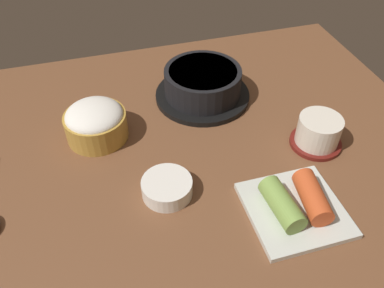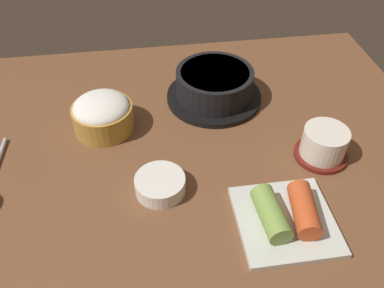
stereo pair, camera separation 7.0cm
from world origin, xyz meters
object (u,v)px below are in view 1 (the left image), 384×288
at_px(banchan_cup_center, 167,187).
at_px(kimchi_plate, 296,205).
at_px(rice_bowl, 95,122).
at_px(stone_pot, 203,84).
at_px(tea_cup_with_saucer, 318,132).

relative_size(banchan_cup_center, kimchi_plate, 0.57).
bearing_deg(kimchi_plate, rice_bowl, 136.11).
relative_size(stone_pot, tea_cup_with_saucer, 2.09).
xyz_separation_m(banchan_cup_center, kimchi_plate, (0.18, -0.09, 0.00)).
xyz_separation_m(tea_cup_with_saucer, banchan_cup_center, (-0.29, -0.04, -0.01)).
bearing_deg(stone_pot, kimchi_plate, -81.39).
bearing_deg(tea_cup_with_saucer, banchan_cup_center, -172.57).
height_order(rice_bowl, kimchi_plate, rice_bowl).
bearing_deg(stone_pot, rice_bowl, -164.67).
distance_m(rice_bowl, banchan_cup_center, 0.20).
xyz_separation_m(stone_pot, tea_cup_with_saucer, (0.16, -0.20, -0.00)).
bearing_deg(kimchi_plate, banchan_cup_center, 153.21).
height_order(stone_pot, rice_bowl, rice_bowl).
bearing_deg(kimchi_plate, stone_pot, 98.61).
xyz_separation_m(stone_pot, rice_bowl, (-0.23, -0.06, 0.00)).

